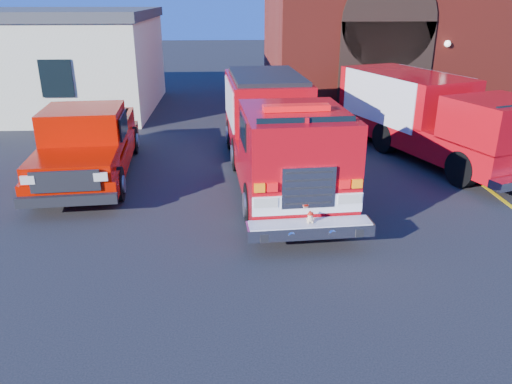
{
  "coord_description": "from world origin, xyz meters",
  "views": [
    {
      "loc": [
        -0.46,
        -10.36,
        4.95
      ],
      "look_at": [
        0.0,
        -1.2,
        1.3
      ],
      "focal_mm": 35.0,
      "sensor_mm": 36.0,
      "label": 1
    }
  ],
  "objects_px": {
    "side_building": "(39,60)",
    "fire_engine": "(276,132)",
    "pickup_truck": "(88,143)",
    "secondary_truck": "(430,115)",
    "fire_station": "(431,10)"
  },
  "relations": [
    {
      "from": "pickup_truck",
      "to": "secondary_truck",
      "type": "height_order",
      "value": "secondary_truck"
    },
    {
      "from": "fire_station",
      "to": "secondary_truck",
      "type": "relative_size",
      "value": 1.88
    },
    {
      "from": "fire_engine",
      "to": "side_building",
      "type": "bearing_deg",
      "value": 134.51
    },
    {
      "from": "fire_station",
      "to": "side_building",
      "type": "xyz_separation_m",
      "value": [
        -17.99,
        -0.99,
        -2.05
      ]
    },
    {
      "from": "fire_station",
      "to": "secondary_truck",
      "type": "xyz_separation_m",
      "value": [
        -3.12,
        -8.95,
        -2.88
      ]
    },
    {
      "from": "secondary_truck",
      "to": "fire_engine",
      "type": "bearing_deg",
      "value": -158.7
    },
    {
      "from": "side_building",
      "to": "pickup_truck",
      "type": "relative_size",
      "value": 1.57
    },
    {
      "from": "fire_station",
      "to": "fire_engine",
      "type": "relative_size",
      "value": 1.71
    },
    {
      "from": "side_building",
      "to": "pickup_truck",
      "type": "height_order",
      "value": "side_building"
    },
    {
      "from": "fire_engine",
      "to": "pickup_truck",
      "type": "height_order",
      "value": "fire_engine"
    },
    {
      "from": "pickup_truck",
      "to": "secondary_truck",
      "type": "distance_m",
      "value": 10.54
    },
    {
      "from": "side_building",
      "to": "fire_engine",
      "type": "height_order",
      "value": "side_building"
    },
    {
      "from": "side_building",
      "to": "secondary_truck",
      "type": "distance_m",
      "value": 16.89
    },
    {
      "from": "fire_station",
      "to": "secondary_truck",
      "type": "distance_m",
      "value": 9.91
    },
    {
      "from": "fire_engine",
      "to": "pickup_truck",
      "type": "bearing_deg",
      "value": 174.0
    }
  ]
}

